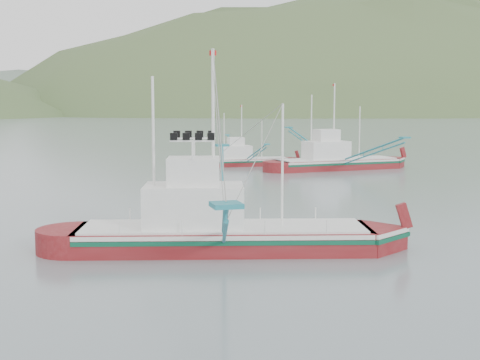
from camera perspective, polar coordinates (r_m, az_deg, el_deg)
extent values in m
plane|color=slate|center=(40.79, 2.25, -5.44)|extent=(1200.00, 1200.00, 0.00)
cube|color=maroon|center=(38.87, -1.42, -5.71)|extent=(17.54, 8.37, 2.26)
cube|color=silver|center=(38.67, -1.42, -4.32)|extent=(17.23, 8.38, 0.25)
cube|color=#0B4D33|center=(38.73, -1.42, -4.73)|extent=(17.23, 8.40, 0.25)
cube|color=silver|center=(38.63, -1.42, -3.99)|extent=(16.66, 7.95, 0.14)
cube|color=silver|center=(38.45, -3.96, -2.26)|extent=(6.34, 4.84, 2.49)
cube|color=silver|center=(38.18, -3.98, 0.76)|extent=(3.44, 3.11, 1.58)
cylinder|color=white|center=(38.01, -2.30, 3.47)|extent=(0.18, 0.18, 10.17)
cylinder|color=white|center=(38.24, -7.38, 2.30)|extent=(0.16, 0.16, 8.64)
cylinder|color=white|center=(38.30, 3.64, 1.20)|extent=(0.14, 0.14, 7.12)
cube|color=maroon|center=(88.78, 0.39, 1.33)|extent=(11.96, 3.57, 1.58)
cube|color=silver|center=(88.72, 0.39, 1.76)|extent=(11.73, 3.62, 0.17)
cube|color=#0B4D33|center=(88.74, 0.39, 1.63)|extent=(11.73, 3.64, 0.17)
cube|color=silver|center=(88.70, 0.39, 1.86)|extent=(11.36, 3.39, 0.09)
cube|color=silver|center=(88.36, -0.36, 2.38)|extent=(4.04, 2.66, 1.74)
cube|color=silver|center=(88.26, -0.36, 3.30)|extent=(2.11, 1.81, 1.11)
cylinder|color=white|center=(88.38, 0.14, 4.13)|extent=(0.13, 0.13, 7.12)
cylinder|color=white|center=(87.88, -1.37, 3.76)|extent=(0.11, 0.11, 6.05)
cylinder|color=white|center=(89.12, 1.87, 3.46)|extent=(0.09, 0.09, 4.98)
cube|color=maroon|center=(85.08, 8.28, 1.05)|extent=(16.16, 5.76, 2.11)
cube|color=silver|center=(84.99, 8.29, 1.65)|extent=(15.85, 5.81, 0.23)
cube|color=#0B4D33|center=(85.02, 8.28, 1.48)|extent=(15.85, 5.83, 0.23)
cube|color=silver|center=(84.98, 8.29, 1.80)|extent=(15.35, 5.47, 0.13)
cube|color=silver|center=(84.13, 7.36, 2.52)|extent=(5.58, 3.88, 2.32)
cube|color=silver|center=(84.01, 7.38, 3.81)|extent=(2.96, 2.58, 1.48)
cylinder|color=white|center=(84.44, 8.03, 4.96)|extent=(0.17, 0.17, 9.49)
cylinder|color=white|center=(82.98, 6.11, 4.46)|extent=(0.15, 0.15, 8.07)
cylinder|color=white|center=(86.35, 10.16, 4.01)|extent=(0.13, 0.13, 6.64)
ellipsoid|color=#42592E|center=(531.64, 12.99, 5.72)|extent=(684.00, 432.00, 306.00)
ellipsoid|color=slate|center=(599.53, -11.42, 5.86)|extent=(960.00, 400.00, 240.00)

